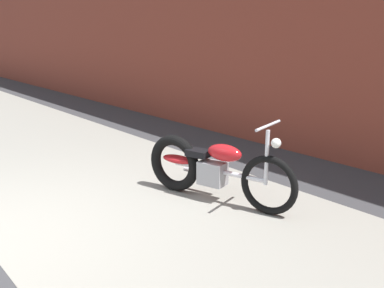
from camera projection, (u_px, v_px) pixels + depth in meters
sidewalk_slab at (135, 198)px, 5.21m from camera, size 36.00×3.50×0.01m
motorcycle_red at (207, 167)px, 5.11m from camera, size 1.96×0.78×1.03m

